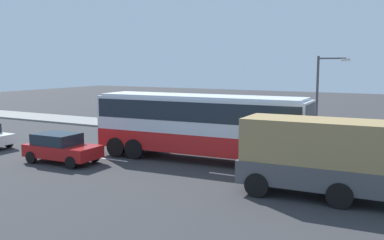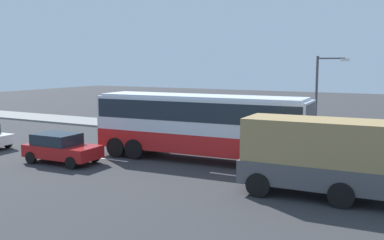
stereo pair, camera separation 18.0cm
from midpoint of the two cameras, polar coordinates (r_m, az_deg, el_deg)
ground_plane at (r=24.10m, az=4.04°, el=-5.16°), size 120.00×120.00×0.00m
sidewalk_curb at (r=31.68m, az=10.39°, el=-2.11°), size 80.00×4.00×0.15m
lane_centreline at (r=20.88m, az=5.18°, el=-7.12°), size 40.45×0.16×0.01m
coach_bus at (r=23.50m, az=1.21°, el=-0.05°), size 11.72×3.20×3.53m
cargo_truck at (r=17.75m, az=19.60°, el=-4.64°), size 8.51×2.83×3.06m
car_red_compact at (r=24.21m, az=-16.38°, el=-3.43°), size 4.07×2.09×1.54m
pedestrian_near_curb at (r=32.04m, az=1.95°, el=-0.02°), size 0.32×0.32×1.66m
pedestrian_at_crossing at (r=29.40m, az=14.06°, el=-0.77°), size 0.32×0.32×1.76m
street_lamp at (r=29.10m, az=16.56°, el=3.53°), size 1.99×0.24×5.52m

